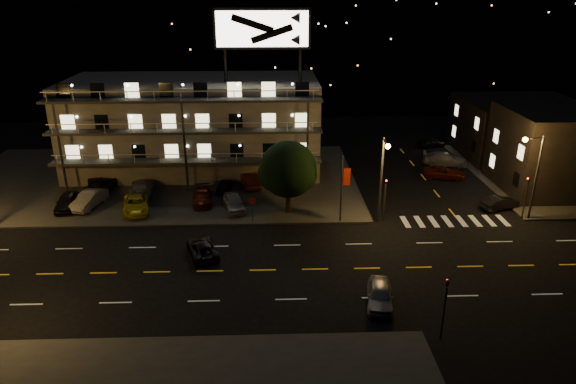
{
  "coord_description": "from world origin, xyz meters",
  "views": [
    {
      "loc": [
        -1.26,
        -34.07,
        20.0
      ],
      "look_at": [
        0.21,
        8.0,
        3.19
      ],
      "focal_mm": 32.0,
      "sensor_mm": 36.0,
      "label": 1
    }
  ],
  "objects_px": {
    "lot_car_2": "(136,204)",
    "road_car_east": "(380,295)",
    "road_car_west": "(202,248)",
    "tree": "(288,171)",
    "side_car_0": "(500,203)",
    "lot_car_7": "(142,187)",
    "lot_car_4": "(234,203)"
  },
  "relations": [
    {
      "from": "tree",
      "to": "lot_car_4",
      "type": "height_order",
      "value": "tree"
    },
    {
      "from": "road_car_east",
      "to": "road_car_west",
      "type": "height_order",
      "value": "road_car_east"
    },
    {
      "from": "lot_car_7",
      "to": "road_car_west",
      "type": "distance_m",
      "value": 15.08
    },
    {
      "from": "tree",
      "to": "lot_car_7",
      "type": "distance_m",
      "value": 16.01
    },
    {
      "from": "road_car_east",
      "to": "road_car_west",
      "type": "bearing_deg",
      "value": 160.23
    },
    {
      "from": "tree",
      "to": "lot_car_4",
      "type": "xyz_separation_m",
      "value": [
        -5.13,
        0.72,
        -3.39
      ]
    },
    {
      "from": "lot_car_4",
      "to": "side_car_0",
      "type": "distance_m",
      "value": 25.71
    },
    {
      "from": "lot_car_2",
      "to": "lot_car_4",
      "type": "relative_size",
      "value": 1.16
    },
    {
      "from": "road_car_west",
      "to": "tree",
      "type": "bearing_deg",
      "value": -150.01
    },
    {
      "from": "lot_car_2",
      "to": "side_car_0",
      "type": "bearing_deg",
      "value": -13.65
    },
    {
      "from": "lot_car_7",
      "to": "road_car_west",
      "type": "xyz_separation_m",
      "value": [
        7.72,
        -12.95,
        -0.31
      ]
    },
    {
      "from": "road_car_east",
      "to": "lot_car_4",
      "type": "bearing_deg",
      "value": 133.97
    },
    {
      "from": "side_car_0",
      "to": "road_car_east",
      "type": "distance_m",
      "value": 21.5
    },
    {
      "from": "lot_car_4",
      "to": "road_car_west",
      "type": "bearing_deg",
      "value": -116.03
    },
    {
      "from": "tree",
      "to": "road_car_west",
      "type": "height_order",
      "value": "tree"
    },
    {
      "from": "lot_car_7",
      "to": "road_car_east",
      "type": "relative_size",
      "value": 1.28
    },
    {
      "from": "tree",
      "to": "side_car_0",
      "type": "xyz_separation_m",
      "value": [
        20.58,
        0.28,
        -3.64
      ]
    },
    {
      "from": "tree",
      "to": "road_car_west",
      "type": "distance_m",
      "value": 11.29
    },
    {
      "from": "lot_car_7",
      "to": "side_car_0",
      "type": "xyz_separation_m",
      "value": [
        35.41,
        -4.7,
        -0.29
      ]
    },
    {
      "from": "tree",
      "to": "lot_car_4",
      "type": "bearing_deg",
      "value": 171.99
    },
    {
      "from": "side_car_0",
      "to": "road_car_west",
      "type": "xyz_separation_m",
      "value": [
        -27.69,
        -8.25,
        -0.02
      ]
    },
    {
      "from": "tree",
      "to": "road_car_east",
      "type": "height_order",
      "value": "tree"
    },
    {
      "from": "road_car_east",
      "to": "road_car_west",
      "type": "relative_size",
      "value": 0.95
    },
    {
      "from": "lot_car_2",
      "to": "road_car_east",
      "type": "bearing_deg",
      "value": -51.33
    },
    {
      "from": "lot_car_4",
      "to": "road_car_west",
      "type": "relative_size",
      "value": 0.97
    },
    {
      "from": "lot_car_2",
      "to": "road_car_east",
      "type": "height_order",
      "value": "lot_car_2"
    },
    {
      "from": "lot_car_4",
      "to": "road_car_east",
      "type": "height_order",
      "value": "lot_car_4"
    },
    {
      "from": "tree",
      "to": "side_car_0",
      "type": "distance_m",
      "value": 20.9
    },
    {
      "from": "side_car_0",
      "to": "lot_car_4",
      "type": "bearing_deg",
      "value": 69.08
    },
    {
      "from": "road_car_west",
      "to": "side_car_0",
      "type": "bearing_deg",
      "value": 178.36
    },
    {
      "from": "lot_car_2",
      "to": "side_car_0",
      "type": "height_order",
      "value": "lot_car_2"
    },
    {
      "from": "lot_car_7",
      "to": "road_car_east",
      "type": "distance_m",
      "value": 28.83
    }
  ]
}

